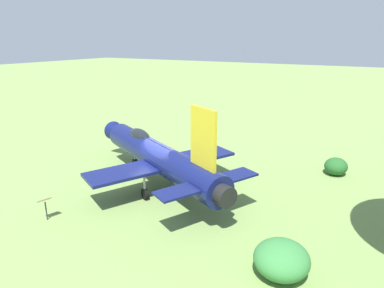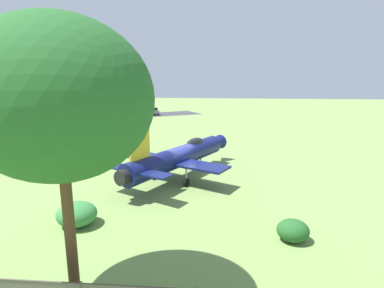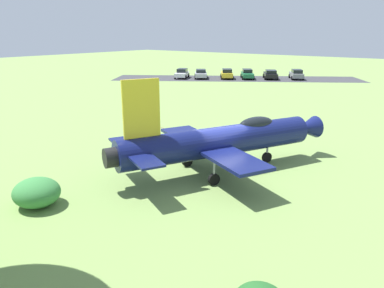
# 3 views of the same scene
# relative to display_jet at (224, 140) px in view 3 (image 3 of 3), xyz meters

# --- Properties ---
(ground_plane) EXTENTS (200.00, 200.00, 0.00)m
(ground_plane) POSITION_rel_display_jet_xyz_m (0.15, 0.32, -1.77)
(ground_plane) COLOR #75934C
(parking_strip) EXTENTS (37.38, 28.12, 0.00)m
(parking_strip) POSITION_rel_display_jet_xyz_m (20.38, -36.47, -1.77)
(parking_strip) COLOR #38383D
(parking_strip) RESTS_ON ground_plane
(display_jet) EXTENTS (8.64, 12.35, 5.25)m
(display_jet) POSITION_rel_display_jet_xyz_m (0.00, 0.00, 0.00)
(display_jet) COLOR #111951
(display_jet) RESTS_ON ground_plane
(shrub_by_tree) EXTENTS (2.08, 1.98, 1.25)m
(shrub_by_tree) POSITION_rel_display_jet_xyz_m (4.22, 8.48, -1.15)
(shrub_by_tree) COLOR #387F3D
(shrub_by_tree) RESTS_ON ground_plane
(info_plaque) EXTENTS (0.69, 0.55, 1.14)m
(info_plaque) POSITION_rel_display_jet_xyz_m (5.92, -2.02, -0.92)
(info_plaque) COLOR #333333
(info_plaque) RESTS_ON ground_plane
(parked_car_gray) EXTENTS (3.69, 4.62, 1.55)m
(parked_car_gray) POSITION_rel_display_jet_xyz_m (12.37, -41.55, -0.98)
(parked_car_gray) COLOR slate
(parked_car_gray) RESTS_ON ground_plane
(parked_car_black) EXTENTS (3.97, 4.89, 1.43)m
(parked_car_black) POSITION_rel_display_jet_xyz_m (15.81, -39.33, -1.02)
(parked_car_black) COLOR black
(parked_car_black) RESTS_ON ground_plane
(parked_car_green) EXTENTS (3.97, 4.75, 1.49)m
(parked_car_green) POSITION_rel_display_jet_xyz_m (19.00, -37.48, -1.00)
(parked_car_green) COLOR #1E6B3D
(parked_car_green) RESTS_ON ground_plane
(parked_car_yellow) EXTENTS (3.89, 4.56, 1.57)m
(parked_car_yellow) POSITION_rel_display_jet_xyz_m (21.66, -35.54, -0.97)
(parked_car_yellow) COLOR gold
(parked_car_yellow) RESTS_ON ground_plane
(parked_car_silver) EXTENTS (4.15, 4.73, 1.40)m
(parked_car_silver) POSITION_rel_display_jet_xyz_m (25.30, -33.39, -1.04)
(parked_car_silver) COLOR #B2B5BA
(parked_car_silver) RESTS_ON ground_plane
(parked_car_white) EXTENTS (3.59, 4.63, 1.51)m
(parked_car_white) POSITION_rel_display_jet_xyz_m (27.89, -31.72, -1.00)
(parked_car_white) COLOR silver
(parked_car_white) RESTS_ON ground_plane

